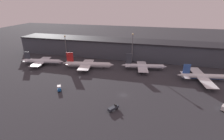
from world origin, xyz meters
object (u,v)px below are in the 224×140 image
at_px(airplane_0, 42,61).
at_px(airplane_3, 203,76).
at_px(airplane_2, 144,66).
at_px(service_vehicle_1, 113,108).
at_px(airplane_1, 88,64).
at_px(service_vehicle_2, 59,88).

relative_size(airplane_0, airplane_3, 1.04).
height_order(airplane_2, service_vehicle_1, airplane_2).
distance_m(airplane_0, airplane_2, 88.88).
distance_m(airplane_0, airplane_3, 131.21).
bearing_deg(airplane_2, airplane_3, -22.69).
distance_m(airplane_1, service_vehicle_1, 63.98).
xyz_separation_m(service_vehicle_1, service_vehicle_2, (-38.59, 12.35, 0.32)).
distance_m(service_vehicle_1, service_vehicle_2, 40.52).
bearing_deg(service_vehicle_2, airplane_1, 144.57).
relative_size(airplane_0, airplane_2, 1.04).
relative_size(airplane_0, airplane_1, 0.88).
xyz_separation_m(airplane_0, airplane_3, (131.21, -0.33, -0.18)).
bearing_deg(airplane_3, airplane_2, 157.31).
height_order(airplane_0, airplane_1, airplane_1).
height_order(airplane_1, airplane_3, airplane_1).
xyz_separation_m(airplane_1, service_vehicle_2, (-3.30, -40.96, -1.90)).
bearing_deg(airplane_3, airplane_1, 169.56).
bearing_deg(service_vehicle_1, airplane_1, 65.87).
relative_size(airplane_0, service_vehicle_2, 7.13).
xyz_separation_m(airplane_2, service_vehicle_1, (-10.49, -61.59, -1.82)).
bearing_deg(service_vehicle_1, service_vehicle_2, 104.62).
bearing_deg(airplane_1, airplane_2, 1.19).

